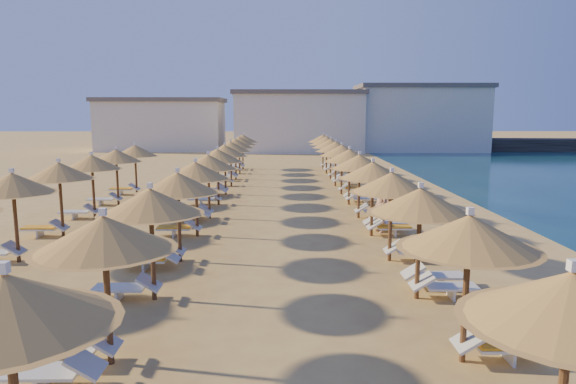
{
  "coord_description": "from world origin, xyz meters",
  "views": [
    {
      "loc": [
        -0.19,
        -18.35,
        4.8
      ],
      "look_at": [
        0.08,
        4.0,
        1.3
      ],
      "focal_mm": 32.0,
      "sensor_mm": 36.0,
      "label": 1
    }
  ],
  "objects_px": {
    "beachgoer_b": "(383,192)",
    "beachgoer_c": "(391,195)",
    "parasol_row_east": "(354,159)",
    "jetty": "(501,145)",
    "parasol_row_west": "(213,160)",
    "beachgoer_a": "(381,209)"
  },
  "relations": [
    {
      "from": "parasol_row_east",
      "to": "parasol_row_west",
      "type": "bearing_deg",
      "value": 180.0
    },
    {
      "from": "jetty",
      "to": "parasol_row_west",
      "type": "xyz_separation_m",
      "value": [
        -30.55,
        -38.92,
        1.78
      ]
    },
    {
      "from": "parasol_row_west",
      "to": "beachgoer_a",
      "type": "xyz_separation_m",
      "value": [
        7.26,
        -4.5,
        -1.57
      ]
    },
    {
      "from": "beachgoer_c",
      "to": "beachgoer_a",
      "type": "relative_size",
      "value": 0.98
    },
    {
      "from": "beachgoer_b",
      "to": "beachgoer_c",
      "type": "bearing_deg",
      "value": -25.81
    },
    {
      "from": "beachgoer_c",
      "to": "beachgoer_a",
      "type": "xyz_separation_m",
      "value": [
        -1.15,
        -3.56,
        0.01
      ]
    },
    {
      "from": "jetty",
      "to": "parasol_row_west",
      "type": "bearing_deg",
      "value": -122.96
    },
    {
      "from": "parasol_row_east",
      "to": "parasol_row_west",
      "type": "distance_m",
      "value": 6.8
    },
    {
      "from": "parasol_row_east",
      "to": "beachgoer_b",
      "type": "bearing_deg",
      "value": 18.54
    },
    {
      "from": "parasol_row_west",
      "to": "jetty",
      "type": "bearing_deg",
      "value": 51.87
    },
    {
      "from": "jetty",
      "to": "beachgoer_c",
      "type": "distance_m",
      "value": 45.6
    },
    {
      "from": "beachgoer_c",
      "to": "beachgoer_a",
      "type": "distance_m",
      "value": 3.74
    },
    {
      "from": "parasol_row_west",
      "to": "beachgoer_b",
      "type": "relative_size",
      "value": 23.93
    },
    {
      "from": "beachgoer_a",
      "to": "parasol_row_east",
      "type": "bearing_deg",
      "value": 164.88
    },
    {
      "from": "parasol_row_west",
      "to": "beachgoer_c",
      "type": "height_order",
      "value": "parasol_row_west"
    },
    {
      "from": "beachgoer_b",
      "to": "jetty",
      "type": "bearing_deg",
      "value": 120.98
    },
    {
      "from": "jetty",
      "to": "beachgoer_c",
      "type": "height_order",
      "value": "beachgoer_c"
    },
    {
      "from": "beachgoer_b",
      "to": "beachgoer_a",
      "type": "xyz_separation_m",
      "value": [
        -1.07,
        -5.02,
        0.12
      ]
    },
    {
      "from": "parasol_row_east",
      "to": "beachgoer_c",
      "type": "distance_m",
      "value": 2.45
    },
    {
      "from": "jetty",
      "to": "beachgoer_b",
      "type": "bearing_deg",
      "value": -114.88
    },
    {
      "from": "parasol_row_west",
      "to": "beachgoer_c",
      "type": "bearing_deg",
      "value": -6.39
    },
    {
      "from": "jetty",
      "to": "beachgoer_a",
      "type": "relative_size",
      "value": 15.62
    }
  ]
}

